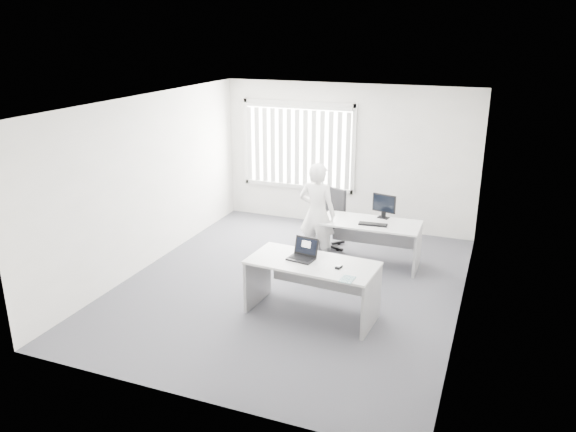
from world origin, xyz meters
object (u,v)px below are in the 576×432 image
at_px(laptop, 301,250).
at_px(desk_near, 312,277).
at_px(desk_far, 370,234).
at_px(monitor, 384,206).
at_px(person, 317,214).
at_px(office_chair, 329,229).

bearing_deg(laptop, desk_near, 4.33).
height_order(desk_far, monitor, monitor).
distance_m(person, monitor, 1.13).
distance_m(laptop, monitor, 2.38).
bearing_deg(office_chair, laptop, -57.66).
bearing_deg(office_chair, desk_far, -7.23).
distance_m(desk_far, monitor, 0.53).
height_order(person, laptop, person).
bearing_deg(office_chair, person, -64.73).
bearing_deg(monitor, desk_near, -89.31).
height_order(desk_near, laptop, laptop).
xyz_separation_m(desk_far, office_chair, (-0.86, 0.52, -0.21)).
xyz_separation_m(office_chair, laptop, (0.38, -2.52, 0.60)).
bearing_deg(desk_near, monitor, 82.57).
distance_m(desk_near, office_chair, 2.60).
bearing_deg(person, office_chair, -85.62).
xyz_separation_m(person, laptop, (0.36, -1.76, 0.07)).
distance_m(office_chair, person, 0.93).
xyz_separation_m(person, monitor, (1.00, 0.53, 0.08)).
distance_m(desk_near, person, 1.87).
relative_size(desk_near, desk_far, 1.09).
height_order(desk_near, desk_far, desk_near).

